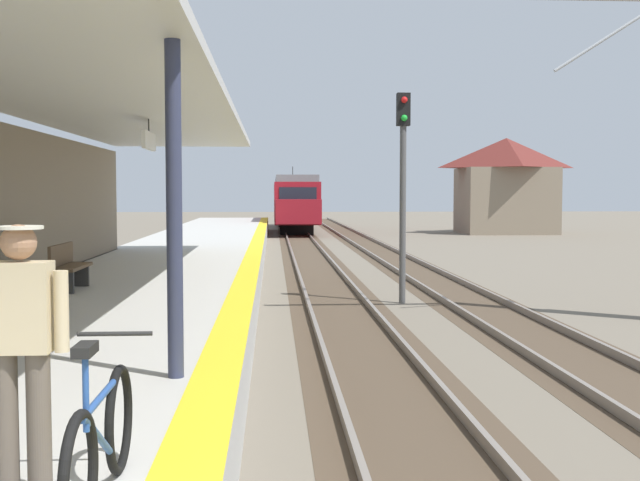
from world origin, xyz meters
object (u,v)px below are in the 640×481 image
commuter_person (21,343)px  rail_signal_post (403,175)px  platform_bench (68,265)px  bicycle_beside_commuter (101,441)px  approaching_train (294,200)px  distant_trackside_house (506,184)px

commuter_person → rail_signal_post: 15.46m
rail_signal_post → platform_bench: rail_signal_post is taller
commuter_person → rail_signal_post: size_ratio=0.32×
bicycle_beside_commuter → platform_bench: 11.09m
platform_bench → approaching_train: bearing=82.7°
bicycle_beside_commuter → platform_bench: bicycle_beside_commuter is taller
approaching_train → commuter_person: 53.15m
approaching_train → distant_trackside_house: bearing=-20.1°
approaching_train → platform_bench: bearing=-97.3°
rail_signal_post → distant_trackside_house: distant_trackside_house is taller
platform_bench → distant_trackside_house: bearing=62.4°
commuter_person → platform_bench: commuter_person is taller
commuter_person → distant_trackside_house: 50.92m
rail_signal_post → distant_trackside_house: (12.45, 33.25, 0.14)m
bicycle_beside_commuter → distant_trackside_house: size_ratio=0.28×
bicycle_beside_commuter → commuter_person: bearing=155.4°
bicycle_beside_commuter → distant_trackside_house: bearing=70.9°
commuter_person → bicycle_beside_commuter: bearing=-24.6°
bicycle_beside_commuter → distant_trackside_house: 50.99m
distant_trackside_house → platform_bench: bearing=-117.6°
platform_bench → rail_signal_post: bearing=30.4°
approaching_train → rail_signal_post: 38.46m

